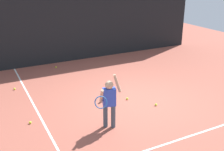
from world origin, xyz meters
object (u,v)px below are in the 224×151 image
Objects in this scene: tennis_ball_2 at (127,99)px; tennis_ball_5 at (14,89)px; tennis_ball_1 at (30,123)px; tennis_ball_4 at (156,105)px; tennis_ball_3 at (56,67)px; tennis_player at (109,100)px.

tennis_ball_5 is at bearing 141.62° from tennis_ball_2.
tennis_ball_4 is (3.37, -0.62, 0.00)m from tennis_ball_1.
tennis_ball_1 is 3.43m from tennis_ball_4.
tennis_ball_4 is at bearing -41.31° from tennis_ball_5.
tennis_ball_3 is at bearing 65.15° from tennis_ball_1.
tennis_ball_1 is 4.23m from tennis_ball_3.
tennis_ball_3 is 1.00× the size of tennis_ball_5.
tennis_ball_1 is at bearing 163.06° from tennis_player.
tennis_ball_1 is 2.36m from tennis_ball_5.
tennis_ball_1 is 1.00× the size of tennis_ball_5.
tennis_ball_3 and tennis_ball_5 have the same top height.
tennis_ball_2 is 1.00× the size of tennis_ball_4.
tennis_ball_2 and tennis_ball_3 have the same top height.
tennis_ball_1 is at bearing -89.66° from tennis_ball_5.
tennis_ball_5 is (-0.01, 2.36, 0.00)m from tennis_ball_1.
tennis_ball_4 is at bearing -70.30° from tennis_ball_3.
tennis_ball_3 is at bearing 105.91° from tennis_ball_2.
tennis_player is 3.86m from tennis_ball_5.
tennis_ball_1 and tennis_ball_3 have the same top height.
tennis_ball_1 and tennis_ball_4 have the same top height.
tennis_ball_4 is (1.69, 0.42, -0.69)m from tennis_player.
tennis_player reaches higher than tennis_ball_2.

